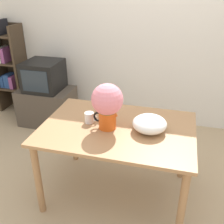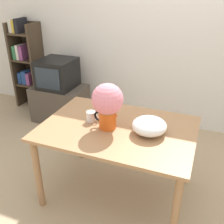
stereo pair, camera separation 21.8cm
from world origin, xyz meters
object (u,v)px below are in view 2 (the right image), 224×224
object	(u,v)px
tv_set	(57,73)
white_bowl	(149,126)
coffee_mug	(91,116)
flower_vase	(107,103)

from	to	relation	value
tv_set	white_bowl	bearing A→B (deg)	-35.46
coffee_mug	tv_set	xyz separation A→B (m)	(-1.06, 1.12, -0.07)
flower_vase	coffee_mug	distance (m)	0.26
flower_vase	coffee_mug	world-z (taller)	flower_vase
coffee_mug	white_bowl	size ratio (longest dim) A/B	0.40
coffee_mug	white_bowl	distance (m)	0.53
flower_vase	tv_set	size ratio (longest dim) A/B	0.82
coffee_mug	white_bowl	world-z (taller)	white_bowl
coffee_mug	white_bowl	xyz separation A→B (m)	(0.53, -0.01, 0.02)
coffee_mug	tv_set	distance (m)	1.54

